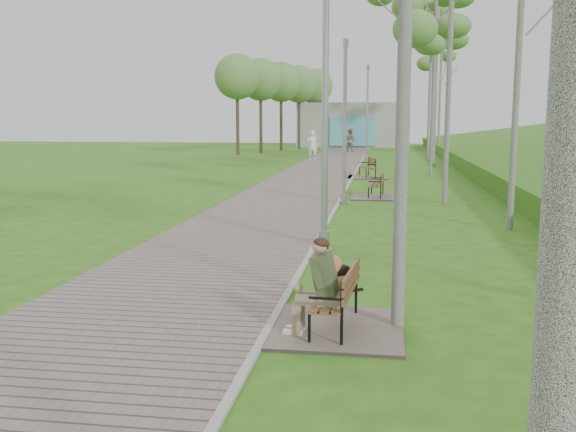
# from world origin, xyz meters

# --- Properties ---
(ground) EXTENTS (120.00, 120.00, 0.00)m
(ground) POSITION_xyz_m (0.00, 0.00, 0.00)
(ground) COLOR #2C5B17
(ground) RESTS_ON ground
(walkway) EXTENTS (3.50, 67.00, 0.04)m
(walkway) POSITION_xyz_m (-1.75, 21.50, 0.02)
(walkway) COLOR #71605B
(walkway) RESTS_ON ground
(kerb) EXTENTS (0.10, 67.00, 0.05)m
(kerb) POSITION_xyz_m (0.00, 21.50, 0.03)
(kerb) COLOR #999993
(kerb) RESTS_ON ground
(building_north) EXTENTS (10.00, 5.20, 4.00)m
(building_north) POSITION_xyz_m (-1.50, 50.97, 1.99)
(building_north) COLOR #9E9E99
(building_north) RESTS_ON ground
(bench_main) EXTENTS (1.59, 1.76, 1.39)m
(bench_main) POSITION_xyz_m (0.75, -1.33, 0.38)
(bench_main) COLOR #71605B
(bench_main) RESTS_ON ground
(bench_second) EXTENTS (1.66, 1.85, 1.02)m
(bench_second) POSITION_xyz_m (1.11, 12.24, 0.19)
(bench_second) COLOR #71605B
(bench_second) RESTS_ON ground
(bench_third) EXTENTS (1.75, 1.94, 1.07)m
(bench_third) POSITION_xyz_m (0.63, 19.48, 0.20)
(bench_third) COLOR #71605B
(bench_third) RESTS_ON ground
(lamp_post_near) EXTENTS (0.22, 0.22, 5.67)m
(lamp_post_near) POSITION_xyz_m (0.18, 3.86, 2.65)
(lamp_post_near) COLOR #9EA1A6
(lamp_post_near) RESTS_ON ground
(lamp_post_second) EXTENTS (0.19, 0.19, 4.90)m
(lamp_post_second) POSITION_xyz_m (0.15, 10.60, 2.29)
(lamp_post_second) COLOR #9EA1A6
(lamp_post_second) RESTS_ON ground
(lamp_post_third) EXTENTS (0.23, 0.23, 5.92)m
(lamp_post_third) POSITION_xyz_m (0.21, 32.90, 2.77)
(lamp_post_third) COLOR #9EA1A6
(lamp_post_third) RESTS_ON ground
(pedestrian_near) EXTENTS (0.72, 0.52, 1.85)m
(pedestrian_near) POSITION_xyz_m (-3.06, 30.61, 0.92)
(pedestrian_near) COLOR white
(pedestrian_near) RESTS_ON ground
(pedestrian_far) EXTENTS (1.08, 0.97, 1.83)m
(pedestrian_far) POSITION_xyz_m (-1.31, 40.94, 0.92)
(pedestrian_far) COLOR gray
(pedestrian_far) RESTS_ON ground
(birch_mid_c) EXTENTS (2.92, 2.92, 8.58)m
(birch_mid_c) POSITION_xyz_m (2.00, 17.66, 6.74)
(birch_mid_c) COLOR silver
(birch_mid_c) RESTS_ON ground
(birch_far_a) EXTENTS (2.38, 2.38, 9.22)m
(birch_far_a) POSITION_xyz_m (3.41, 20.48, 7.24)
(birch_far_a) COLOR silver
(birch_far_a) RESTS_ON ground
(birch_far_b) EXTENTS (2.98, 2.98, 9.78)m
(birch_far_b) POSITION_xyz_m (3.99, 27.03, 7.68)
(birch_far_b) COLOR silver
(birch_far_b) RESTS_ON ground
(birch_far_c) EXTENTS (2.82, 2.82, 10.80)m
(birch_far_c) POSITION_xyz_m (4.00, 31.65, 8.48)
(birch_far_c) COLOR silver
(birch_far_c) RESTS_ON ground
(birch_distant_b) EXTENTS (2.78, 2.78, 9.49)m
(birch_distant_b) POSITION_xyz_m (5.42, 41.70, 7.45)
(birch_distant_b) COLOR silver
(birch_distant_b) RESTS_ON ground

